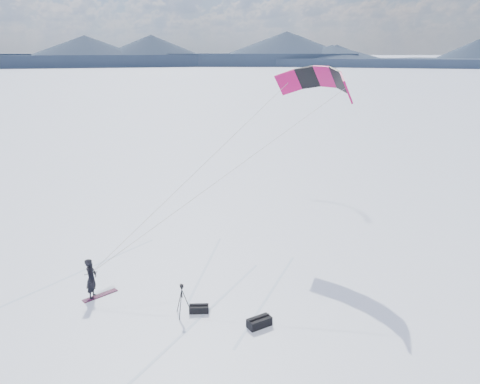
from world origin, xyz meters
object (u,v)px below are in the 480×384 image
object	(u,v)px
snowboard	(100,295)
gear_bag_b	(199,309)
snowkiter	(93,297)
gear_bag_a	(259,322)
tripod	(182,296)

from	to	relation	value
snowboard	gear_bag_b	distance (m)	4.56
snowkiter	gear_bag_a	xyz separation A→B (m)	(6.12, -4.09, 0.18)
snowkiter	gear_bag_a	size ratio (longest dim) A/B	1.76
snowkiter	gear_bag_a	world-z (taller)	snowkiter
snowboard	tripod	size ratio (longest dim) A/B	1.14
gear_bag_a	gear_bag_b	bearing A→B (deg)	125.00
tripod	gear_bag_b	distance (m)	0.99
gear_bag_b	tripod	bearing A→B (deg)	-161.67
snowboard	gear_bag_b	xyz separation A→B (m)	(3.83, -2.48, 0.13)
gear_bag_a	gear_bag_b	size ratio (longest dim) A/B	1.21
gear_bag_b	snowboard	bearing A→B (deg)	161.26
tripod	gear_bag_a	distance (m)	3.20
gear_bag_a	gear_bag_b	world-z (taller)	gear_bag_a
tripod	gear_bag_a	world-z (taller)	tripod
tripod	gear_bag_a	bearing A→B (deg)	-29.83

